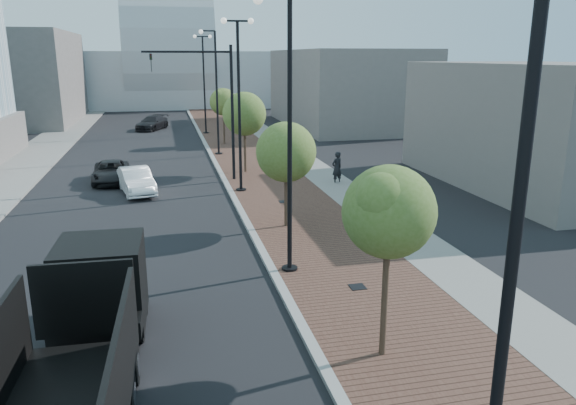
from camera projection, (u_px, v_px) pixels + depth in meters
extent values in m
cube|color=#4C2D23|center=(245.00, 142.00, 48.08)|extent=(7.00, 140.00, 0.12)
cube|color=slate|center=(275.00, 141.00, 48.66)|extent=(2.40, 140.00, 0.13)
cube|color=gray|center=(205.00, 143.00, 47.32)|extent=(0.30, 140.00, 0.14)
cube|color=slate|center=(44.00, 149.00, 44.52)|extent=(4.00, 140.00, 0.12)
cube|color=black|center=(102.00, 283.00, 14.61)|extent=(2.27, 2.35, 2.28)
cube|color=black|center=(111.00, 286.00, 16.23)|extent=(2.12, 0.51, 1.14)
cube|color=black|center=(96.00, 329.00, 13.34)|extent=(2.22, 0.77, 0.44)
cube|color=black|center=(84.00, 299.00, 12.11)|extent=(2.20, 0.18, 1.76)
cylinder|color=black|center=(65.00, 331.00, 14.14)|extent=(0.29, 0.97, 0.97)
cylinder|color=silver|center=(65.00, 331.00, 14.14)|extent=(0.32, 0.54, 0.53)
cylinder|color=black|center=(138.00, 324.00, 14.48)|extent=(0.29, 0.97, 0.97)
cylinder|color=silver|center=(138.00, 324.00, 14.48)|extent=(0.32, 0.54, 0.53)
cylinder|color=black|center=(76.00, 304.00, 15.65)|extent=(0.29, 0.97, 0.97)
cylinder|color=silver|center=(76.00, 304.00, 15.65)|extent=(0.32, 0.54, 0.53)
cylinder|color=black|center=(142.00, 299.00, 15.99)|extent=(0.29, 0.97, 0.97)
cylinder|color=silver|center=(142.00, 299.00, 15.99)|extent=(0.32, 0.54, 0.53)
cylinder|color=black|center=(128.00, 396.00, 11.45)|extent=(0.29, 0.97, 0.97)
cylinder|color=silver|center=(128.00, 396.00, 11.45)|extent=(0.32, 0.54, 0.53)
cylinder|color=black|center=(47.00, 373.00, 12.24)|extent=(0.29, 0.97, 0.97)
cylinder|color=silver|center=(47.00, 373.00, 12.24)|extent=(0.32, 0.54, 0.53)
cylinder|color=black|center=(132.00, 365.00, 12.58)|extent=(0.29, 0.97, 0.97)
cylinder|color=silver|center=(132.00, 365.00, 12.58)|extent=(0.32, 0.54, 0.53)
imported|color=white|center=(136.00, 181.00, 30.17)|extent=(2.36, 4.50, 1.41)
imported|color=black|center=(111.00, 172.00, 32.82)|extent=(2.23, 4.59, 1.26)
imported|color=black|center=(152.00, 123.00, 56.17)|extent=(3.77, 5.15, 1.39)
imported|color=black|center=(337.00, 168.00, 32.16)|extent=(0.84, 0.71, 1.95)
cylinder|color=black|center=(509.00, 287.00, 6.73)|extent=(0.16, 0.16, 9.00)
cylinder|color=black|center=(290.00, 270.00, 19.20)|extent=(0.56, 0.56, 0.20)
cylinder|color=black|center=(290.00, 142.00, 18.03)|extent=(0.16, 0.16, 9.00)
cylinder|color=black|center=(241.00, 190.00, 30.50)|extent=(0.56, 0.56, 0.20)
cylinder|color=black|center=(239.00, 109.00, 29.32)|extent=(0.16, 0.16, 9.00)
cylinder|color=black|center=(237.00, 21.00, 28.16)|extent=(1.40, 0.10, 0.10)
sphere|color=silver|center=(224.00, 21.00, 28.00)|extent=(0.32, 0.32, 0.32)
sphere|color=silver|center=(251.00, 21.00, 28.31)|extent=(0.32, 0.32, 0.32)
cylinder|color=black|center=(219.00, 154.00, 41.79)|extent=(0.56, 0.56, 0.20)
cylinder|color=black|center=(217.00, 94.00, 40.62)|extent=(0.16, 0.16, 9.00)
cylinder|color=black|center=(208.00, 31.00, 39.34)|extent=(1.00, 0.10, 0.10)
sphere|color=silver|center=(201.00, 32.00, 39.25)|extent=(0.32, 0.32, 0.32)
cylinder|color=black|center=(206.00, 133.00, 53.09)|extent=(0.56, 0.56, 0.20)
cylinder|color=black|center=(204.00, 86.00, 51.92)|extent=(0.16, 0.16, 9.00)
cylinder|color=black|center=(202.00, 36.00, 50.75)|extent=(1.40, 0.10, 0.10)
sphere|color=silver|center=(195.00, 36.00, 50.60)|extent=(0.32, 0.32, 0.32)
sphere|color=silver|center=(210.00, 37.00, 50.90)|extent=(0.32, 0.32, 0.32)
cylinder|color=black|center=(232.00, 115.00, 32.31)|extent=(0.18, 0.18, 8.00)
cylinder|color=black|center=(187.00, 52.00, 30.84)|extent=(5.00, 0.12, 0.12)
imported|color=black|center=(151.00, 63.00, 30.56)|extent=(0.16, 0.20, 1.00)
cylinder|color=#382619|center=(385.00, 292.00, 13.33)|extent=(0.16, 0.16, 3.58)
sphere|color=#446121|center=(389.00, 212.00, 12.80)|extent=(2.23, 2.23, 2.23)
sphere|color=#446121|center=(399.00, 218.00, 13.24)|extent=(1.56, 1.56, 1.56)
sphere|color=#446121|center=(383.00, 201.00, 12.36)|extent=(1.34, 1.34, 1.34)
cylinder|color=#382619|center=(286.00, 193.00, 23.74)|extent=(0.16, 0.16, 3.18)
sphere|color=#4A6422|center=(286.00, 152.00, 23.27)|extent=(2.59, 2.59, 2.59)
sphere|color=#4A6422|center=(293.00, 156.00, 23.69)|extent=(1.81, 1.81, 1.81)
sphere|color=#4A6422|center=(281.00, 146.00, 22.84)|extent=(1.55, 1.55, 1.55)
cylinder|color=#382619|center=(245.00, 146.00, 34.98)|extent=(0.16, 0.16, 3.58)
sphere|color=#4A6623|center=(244.00, 114.00, 34.45)|extent=(2.76, 2.76, 2.76)
sphere|color=#4A6623|center=(250.00, 117.00, 34.89)|extent=(1.93, 1.93, 1.93)
sphere|color=#4A6623|center=(240.00, 109.00, 34.01)|extent=(1.66, 1.66, 1.66)
cylinder|color=#382619|center=(224.00, 125.00, 46.30)|extent=(0.16, 0.16, 3.40)
sphere|color=#4D6422|center=(223.00, 102.00, 45.80)|extent=(2.28, 2.28, 2.28)
sphere|color=#4D6422|center=(228.00, 104.00, 46.23)|extent=(1.60, 1.60, 1.60)
sphere|color=#4D6422|center=(220.00, 98.00, 45.36)|extent=(1.37, 1.37, 1.37)
cube|color=#B4BBBF|center=(169.00, 77.00, 88.23)|extent=(50.00, 28.00, 8.00)
cube|color=#625C58|center=(7.00, 78.00, 60.55)|extent=(14.00, 20.00, 10.00)
cube|color=slate|center=(345.00, 88.00, 59.16)|extent=(12.00, 22.00, 8.00)
cube|color=#67605C|center=(544.00, 125.00, 31.48)|extent=(10.00, 16.00, 7.00)
cube|color=black|center=(357.00, 287.00, 17.70)|extent=(0.50, 0.50, 0.02)
cube|color=black|center=(284.00, 202.00, 28.06)|extent=(0.50, 0.50, 0.02)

